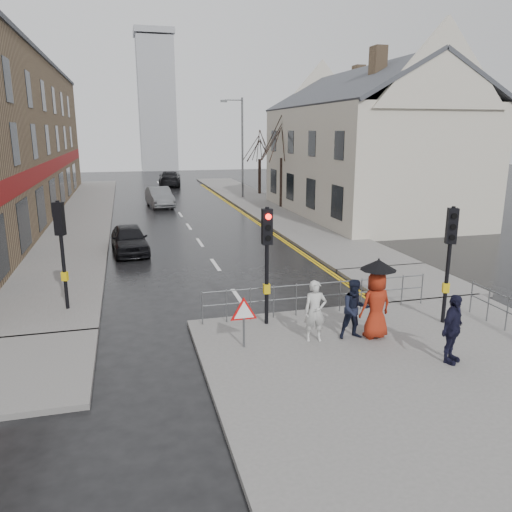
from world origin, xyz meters
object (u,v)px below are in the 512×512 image
car_mid (160,197)px  pedestrian_with_umbrella (377,297)px  pedestrian_a (315,311)px  pedestrian_b (355,309)px  car_parked (129,239)px  pedestrian_d (452,329)px

car_mid → pedestrian_with_umbrella: bearing=-88.2°
pedestrian_a → pedestrian_b: pedestrian_a is taller
pedestrian_a → car_parked: size_ratio=0.42×
pedestrian_with_umbrella → car_mid: pedestrian_with_umbrella is taller
pedestrian_d → pedestrian_with_umbrella: bearing=87.9°
pedestrian_b → pedestrian_with_umbrella: bearing=-4.4°
pedestrian_b → car_parked: pedestrian_b is taller
pedestrian_with_umbrella → pedestrian_d: size_ratio=1.27×
pedestrian_b → pedestrian_a: bearing=177.7°
pedestrian_with_umbrella → car_mid: bearing=98.3°
pedestrian_a → pedestrian_with_umbrella: pedestrian_with_umbrella is taller
car_parked → pedestrian_a: bearing=-73.4°
pedestrian_d → pedestrian_a: bearing=111.0°
pedestrian_with_umbrella → car_mid: 26.78m
pedestrian_d → car_mid: size_ratio=0.38×
pedestrian_b → pedestrian_with_umbrella: (0.56, -0.09, 0.34)m
pedestrian_a → car_parked: (-4.59, 11.88, -0.30)m
pedestrian_b → pedestrian_d: size_ratio=0.96×
pedestrian_b → car_parked: (-5.68, 12.01, -0.29)m
pedestrian_b → car_mid: (-3.28, 26.41, -0.23)m
pedestrian_b → pedestrian_d: (1.61, -1.90, 0.03)m
pedestrian_a → car_mid: bearing=102.5°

